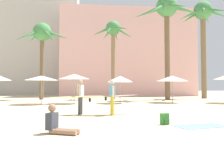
{
  "coord_description": "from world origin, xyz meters",
  "views": [
    {
      "loc": [
        -2.3,
        -6.47,
        1.44
      ],
      "look_at": [
        -0.99,
        6.97,
        2.03
      ],
      "focal_mm": 40.54,
      "sensor_mm": 36.0,
      "label": 1
    }
  ],
  "objects_px": {
    "palm_tree_left": "(42,37)",
    "person_mid_right": "(112,96)",
    "cafe_umbrella_2": "(41,78)",
    "palm_tree_far_left": "(167,15)",
    "beach_towel": "(202,126)",
    "cafe_umbrella_1": "(74,77)",
    "backpack": "(165,119)",
    "cafe_umbrella_0": "(120,79)",
    "palm_tree_right": "(113,37)",
    "cafe_umbrella_3": "(172,79)",
    "person_far_left": "(80,96)",
    "palm_tree_center": "(203,21)",
    "person_far_right": "(57,124)"
  },
  "relations": [
    {
      "from": "palm_tree_left",
      "to": "cafe_umbrella_0",
      "type": "height_order",
      "value": "palm_tree_left"
    },
    {
      "from": "palm_tree_far_left",
      "to": "cafe_umbrella_2",
      "type": "bearing_deg",
      "value": -158.18
    },
    {
      "from": "palm_tree_left",
      "to": "palm_tree_far_left",
      "type": "bearing_deg",
      "value": -8.98
    },
    {
      "from": "palm_tree_far_left",
      "to": "cafe_umbrella_2",
      "type": "relative_size",
      "value": 3.95
    },
    {
      "from": "palm_tree_far_left",
      "to": "palm_tree_center",
      "type": "distance_m",
      "value": 5.71
    },
    {
      "from": "palm_tree_far_left",
      "to": "cafe_umbrella_1",
      "type": "xyz_separation_m",
      "value": [
        -9.07,
        -4.2,
        -6.45
      ]
    },
    {
      "from": "cafe_umbrella_2",
      "to": "cafe_umbrella_3",
      "type": "bearing_deg",
      "value": 4.17
    },
    {
      "from": "cafe_umbrella_0",
      "to": "beach_towel",
      "type": "xyz_separation_m",
      "value": [
        1.38,
        -11.8,
        -1.97
      ]
    },
    {
      "from": "beach_towel",
      "to": "cafe_umbrella_1",
      "type": "bearing_deg",
      "value": 113.26
    },
    {
      "from": "palm_tree_right",
      "to": "person_far_left",
      "type": "xyz_separation_m",
      "value": [
        -3.09,
        -14.37,
        -5.77
      ]
    },
    {
      "from": "palm_tree_right",
      "to": "cafe_umbrella_0",
      "type": "distance_m",
      "value": 8.01
    },
    {
      "from": "palm_tree_center",
      "to": "person_mid_right",
      "type": "relative_size",
      "value": 4.0
    },
    {
      "from": "palm_tree_right",
      "to": "cafe_umbrella_1",
      "type": "height_order",
      "value": "palm_tree_right"
    },
    {
      "from": "palm_tree_right",
      "to": "person_mid_right",
      "type": "height_order",
      "value": "palm_tree_right"
    },
    {
      "from": "person_far_right",
      "to": "person_far_left",
      "type": "bearing_deg",
      "value": 107.16
    },
    {
      "from": "cafe_umbrella_2",
      "to": "cafe_umbrella_3",
      "type": "distance_m",
      "value": 10.75
    },
    {
      "from": "person_far_left",
      "to": "person_far_right",
      "type": "relative_size",
      "value": 2.99
    },
    {
      "from": "palm_tree_center",
      "to": "person_mid_right",
      "type": "height_order",
      "value": "palm_tree_center"
    },
    {
      "from": "cafe_umbrella_1",
      "to": "palm_tree_right",
      "type": "bearing_deg",
      "value": 59.42
    },
    {
      "from": "palm_tree_far_left",
      "to": "cafe_umbrella_1",
      "type": "bearing_deg",
      "value": -155.14
    },
    {
      "from": "palm_tree_left",
      "to": "cafe_umbrella_0",
      "type": "xyz_separation_m",
      "value": [
        7.39,
        -6.25,
        -4.56
      ]
    },
    {
      "from": "palm_tree_left",
      "to": "cafe_umbrella_0",
      "type": "distance_m",
      "value": 10.7
    },
    {
      "from": "cafe_umbrella_1",
      "to": "beach_towel",
      "type": "relative_size",
      "value": 1.34
    },
    {
      "from": "palm_tree_left",
      "to": "palm_tree_center",
      "type": "xyz_separation_m",
      "value": [
        17.84,
        0.56,
        2.27
      ]
    },
    {
      "from": "beach_towel",
      "to": "person_mid_right",
      "type": "height_order",
      "value": "person_mid_right"
    },
    {
      "from": "cafe_umbrella_3",
      "to": "beach_towel",
      "type": "bearing_deg",
      "value": -104.39
    },
    {
      "from": "palm_tree_left",
      "to": "cafe_umbrella_2",
      "type": "xyz_separation_m",
      "value": [
        1.18,
        -6.65,
        -4.52
      ]
    },
    {
      "from": "beach_towel",
      "to": "backpack",
      "type": "xyz_separation_m",
      "value": [
        -1.19,
        0.47,
        0.19
      ]
    },
    {
      "from": "palm_tree_left",
      "to": "palm_tree_center",
      "type": "bearing_deg",
      "value": 1.81
    },
    {
      "from": "palm_tree_far_left",
      "to": "person_mid_right",
      "type": "bearing_deg",
      "value": -118.97
    },
    {
      "from": "cafe_umbrella_2",
      "to": "cafe_umbrella_0",
      "type": "bearing_deg",
      "value": 3.64
    },
    {
      "from": "cafe_umbrella_0",
      "to": "cafe_umbrella_2",
      "type": "distance_m",
      "value": 6.22
    },
    {
      "from": "palm_tree_right",
      "to": "palm_tree_far_left",
      "type": "bearing_deg",
      "value": -22.91
    },
    {
      "from": "palm_tree_far_left",
      "to": "person_far_left",
      "type": "distance_m",
      "value": 16.62
    },
    {
      "from": "person_far_left",
      "to": "cafe_umbrella_2",
      "type": "bearing_deg",
      "value": -49.5
    },
    {
      "from": "palm_tree_far_left",
      "to": "person_far_left",
      "type": "bearing_deg",
      "value": -124.53
    },
    {
      "from": "palm_tree_left",
      "to": "person_mid_right",
      "type": "distance_m",
      "value": 16.47
    },
    {
      "from": "backpack",
      "to": "person_mid_right",
      "type": "xyz_separation_m",
      "value": [
        -1.63,
        3.28,
        0.73
      ]
    },
    {
      "from": "palm_tree_right",
      "to": "cafe_umbrella_3",
      "type": "relative_size",
      "value": 3.16
    },
    {
      "from": "palm_tree_left",
      "to": "cafe_umbrella_1",
      "type": "xyz_separation_m",
      "value": [
        3.68,
        -6.22,
        -4.38
      ]
    },
    {
      "from": "cafe_umbrella_0",
      "to": "backpack",
      "type": "bearing_deg",
      "value": -89.03
    },
    {
      "from": "backpack",
      "to": "beach_towel",
      "type": "bearing_deg",
      "value": 46.79
    },
    {
      "from": "cafe_umbrella_1",
      "to": "cafe_umbrella_2",
      "type": "relative_size",
      "value": 0.95
    },
    {
      "from": "backpack",
      "to": "person_far_left",
      "type": "distance_m",
      "value": 4.73
    },
    {
      "from": "backpack",
      "to": "palm_tree_far_left",
      "type": "bearing_deg",
      "value": 140.02
    },
    {
      "from": "palm_tree_left",
      "to": "cafe_umbrella_2",
      "type": "distance_m",
      "value": 8.12
    },
    {
      "from": "palm_tree_center",
      "to": "cafe_umbrella_1",
      "type": "height_order",
      "value": "palm_tree_center"
    },
    {
      "from": "backpack",
      "to": "person_mid_right",
      "type": "bearing_deg",
      "value": -175.17
    },
    {
      "from": "cafe_umbrella_1",
      "to": "beach_towel",
      "type": "xyz_separation_m",
      "value": [
        5.09,
        -11.84,
        -2.15
      ]
    },
    {
      "from": "cafe_umbrella_0",
      "to": "cafe_umbrella_2",
      "type": "relative_size",
      "value": 0.84
    }
  ]
}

